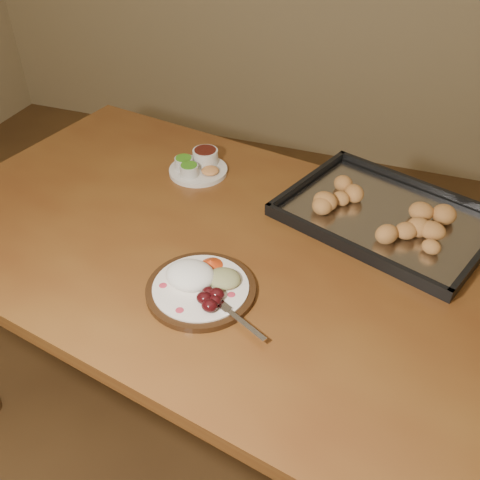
% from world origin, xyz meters
% --- Properties ---
extents(ground, '(4.00, 4.00, 0.00)m').
position_xyz_m(ground, '(0.00, 0.00, 0.00)').
color(ground, brown).
rests_on(ground, ground).
extents(dining_table, '(1.64, 1.17, 0.75)m').
position_xyz_m(dining_table, '(0.13, 0.17, 0.65)').
color(dining_table, brown).
rests_on(dining_table, ground).
extents(dinner_plate, '(0.30, 0.24, 0.06)m').
position_xyz_m(dinner_plate, '(0.17, -0.01, 0.77)').
color(dinner_plate, black).
rests_on(dinner_plate, dining_table).
extents(condiment_saucer, '(0.17, 0.17, 0.06)m').
position_xyz_m(condiment_saucer, '(-0.03, 0.44, 0.77)').
color(condiment_saucer, silver).
rests_on(condiment_saucer, dining_table).
extents(baking_tray, '(0.60, 0.52, 0.05)m').
position_xyz_m(baking_tray, '(0.52, 0.39, 0.77)').
color(baking_tray, black).
rests_on(baking_tray, dining_table).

